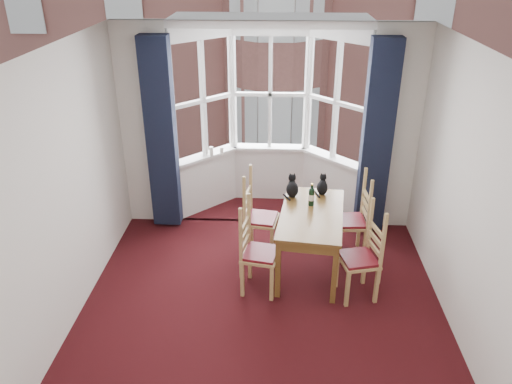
# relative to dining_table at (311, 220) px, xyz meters

# --- Properties ---
(floor) EXTENTS (4.50, 4.50, 0.00)m
(floor) POSITION_rel_dining_table_xyz_m (-0.55, -1.08, -0.68)
(floor) COLOR black
(floor) RESTS_ON ground
(ceiling) EXTENTS (4.50, 4.50, 0.00)m
(ceiling) POSITION_rel_dining_table_xyz_m (-0.55, -1.08, 2.12)
(ceiling) COLOR white
(ceiling) RESTS_ON floor
(wall_left) EXTENTS (0.00, 4.50, 4.50)m
(wall_left) POSITION_rel_dining_table_xyz_m (-2.55, -1.08, 0.72)
(wall_left) COLOR silver
(wall_left) RESTS_ON floor
(wall_right) EXTENTS (0.00, 4.50, 4.50)m
(wall_right) POSITION_rel_dining_table_xyz_m (1.45, -1.08, 0.72)
(wall_right) COLOR silver
(wall_right) RESTS_ON floor
(wall_back_pier_left) EXTENTS (0.70, 0.12, 2.80)m
(wall_back_pier_left) POSITION_rel_dining_table_xyz_m (-2.20, 1.17, 0.72)
(wall_back_pier_left) COLOR silver
(wall_back_pier_left) RESTS_ON floor
(wall_back_pier_right) EXTENTS (0.70, 0.12, 2.80)m
(wall_back_pier_right) POSITION_rel_dining_table_xyz_m (1.10, 1.17, 0.72)
(wall_back_pier_right) COLOR silver
(wall_back_pier_right) RESTS_ON floor
(bay_window) EXTENTS (2.76, 0.94, 2.80)m
(bay_window) POSITION_rel_dining_table_xyz_m (-0.55, 1.68, 0.72)
(bay_window) COLOR white
(bay_window) RESTS_ON floor
(curtain_left) EXTENTS (0.38, 0.22, 2.60)m
(curtain_left) POSITION_rel_dining_table_xyz_m (-1.97, 0.99, 0.67)
(curtain_left) COLOR black
(curtain_left) RESTS_ON floor
(curtain_right) EXTENTS (0.38, 0.22, 2.60)m
(curtain_right) POSITION_rel_dining_table_xyz_m (0.87, 0.99, 0.67)
(curtain_right) COLOR black
(curtain_right) RESTS_ON floor
(dining_table) EXTENTS (0.89, 1.43, 0.78)m
(dining_table) POSITION_rel_dining_table_xyz_m (0.00, 0.00, 0.00)
(dining_table) COLOR brown
(dining_table) RESTS_ON floor
(chair_left_near) EXTENTS (0.47, 0.49, 0.92)m
(chair_left_near) POSITION_rel_dining_table_xyz_m (-0.68, -0.44, -0.20)
(chair_left_near) COLOR tan
(chair_left_near) RESTS_ON floor
(chair_left_far) EXTENTS (0.46, 0.48, 0.92)m
(chair_left_far) POSITION_rel_dining_table_xyz_m (-0.70, 0.37, -0.20)
(chair_left_far) COLOR tan
(chair_left_far) RESTS_ON floor
(chair_right_near) EXTENTS (0.49, 0.50, 0.92)m
(chair_right_near) POSITION_rel_dining_table_xyz_m (0.59, -0.49, -0.20)
(chair_right_near) COLOR tan
(chair_right_near) RESTS_ON floor
(chair_right_far) EXTENTS (0.43, 0.44, 0.92)m
(chair_right_far) POSITION_rel_dining_table_xyz_m (0.61, 0.35, -0.20)
(chair_right_far) COLOR tan
(chair_right_far) RESTS_ON floor
(cat_left) EXTENTS (0.17, 0.23, 0.30)m
(cat_left) POSITION_rel_dining_table_xyz_m (-0.23, 0.43, 0.22)
(cat_left) COLOR black
(cat_left) RESTS_ON dining_table
(cat_right) EXTENTS (0.16, 0.21, 0.27)m
(cat_right) POSITION_rel_dining_table_xyz_m (0.15, 0.52, 0.20)
(cat_right) COLOR black
(cat_right) RESTS_ON dining_table
(wine_bottle) EXTENTS (0.07, 0.07, 0.29)m
(wine_bottle) POSITION_rel_dining_table_xyz_m (-0.00, 0.20, 0.23)
(wine_bottle) COLOR black
(wine_bottle) RESTS_ON dining_table
(candle_tall) EXTENTS (0.06, 0.06, 0.13)m
(candle_tall) POSITION_rel_dining_table_xyz_m (-1.39, 1.52, 0.26)
(candle_tall) COLOR white
(candle_tall) RESTS_ON bay_window
(candle_short) EXTENTS (0.06, 0.06, 0.11)m
(candle_short) POSITION_rel_dining_table_xyz_m (-1.24, 1.55, 0.25)
(candle_short) COLOR white
(candle_short) RESTS_ON bay_window
(street) EXTENTS (80.00, 80.00, 0.00)m
(street) POSITION_rel_dining_table_xyz_m (-0.55, 31.17, -6.68)
(street) COLOR #333335
(street) RESTS_ON ground
(tenement_building) EXTENTS (18.40, 7.80, 15.20)m
(tenement_building) POSITION_rel_dining_table_xyz_m (-0.55, 12.93, 0.92)
(tenement_building) COLOR #9D5B51
(tenement_building) RESTS_ON street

